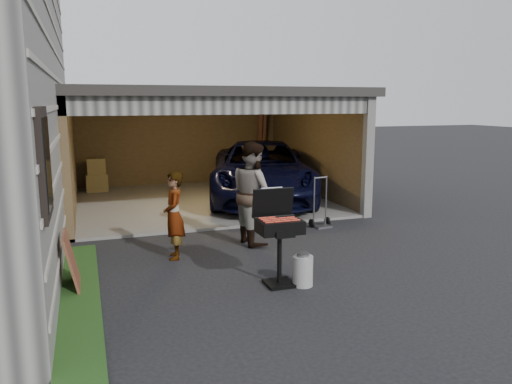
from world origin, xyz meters
TOP-DOWN VIEW (x-y plane):
  - ground at (0.00, 0.00)m, footprint 80.00×80.00m
  - groundcover_strip at (-2.25, -1.00)m, footprint 0.50×8.00m
  - garage at (0.76, 6.79)m, footprint 6.80×6.30m
  - minivan at (2.25, 6.01)m, footprint 3.98×5.94m
  - woman at (-0.74, 1.95)m, footprint 0.42×0.58m
  - man at (0.80, 2.40)m, footprint 0.79×0.98m
  - bbq_grill at (0.45, 0.23)m, footprint 0.62×0.54m
  - propane_tank at (0.76, 0.08)m, footprint 0.39×0.39m
  - plywood_panel at (-2.34, 0.97)m, footprint 0.21×0.74m
  - hand_truck at (2.53, 3.06)m, footprint 0.46×0.37m

SIDE VIEW (x-z plane):
  - ground at x=0.00m, z-range 0.00..0.00m
  - groundcover_strip at x=-2.25m, z-range 0.00..0.06m
  - hand_truck at x=2.53m, z-range -0.33..0.74m
  - propane_tank at x=0.76m, z-range 0.00..0.44m
  - plywood_panel at x=-2.34m, z-range 0.00..0.82m
  - woman at x=-0.74m, z-range 0.00..1.47m
  - minivan at x=2.25m, z-range 0.00..1.51m
  - bbq_grill at x=0.45m, z-range 0.13..1.50m
  - man at x=0.80m, z-range 0.00..1.89m
  - garage at x=0.76m, z-range 0.42..3.32m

